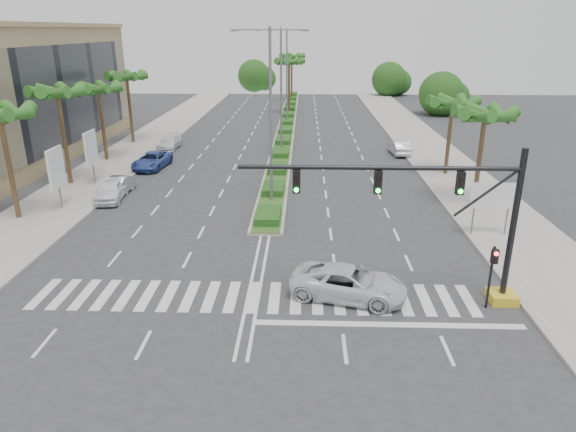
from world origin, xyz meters
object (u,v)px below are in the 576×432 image
car_parked_a (111,190)px  car_parked_b (117,186)px  car_parked_d (170,143)px  car_crossing (349,283)px  car_parked_c (152,160)px  car_right (399,147)px

car_parked_a → car_parked_b: size_ratio=1.10×
car_parked_d → car_crossing: 35.20m
car_parked_a → car_parked_d: (0.00, 17.19, -0.10)m
car_parked_a → car_parked_c: (0.41, 9.21, -0.04)m
car_parked_a → car_right: 28.18m
car_parked_d → car_crossing: size_ratio=0.83×
car_parked_a → car_parked_b: bearing=84.1°
car_parked_a → car_parked_d: bearing=84.1°
car_parked_a → car_crossing: bearing=-46.7°
car_parked_b → car_right: car_right is taller
car_crossing → car_right: 30.34m
car_parked_a → car_parked_c: car_parked_a is taller
car_parked_c → car_parked_d: size_ratio=1.14×
car_parked_b → car_parked_d: (0.00, 15.94, -0.01)m
car_parked_c → car_right: (23.19, 6.19, -0.00)m
car_right → car_crossing: bearing=72.2°
car_crossing → car_parked_c: bearing=49.3°
car_parked_c → car_right: bearing=20.7°
car_parked_b → car_parked_c: (0.41, 7.96, 0.05)m
car_crossing → car_parked_d: bearing=42.5°
car_parked_b → car_crossing: bearing=-37.5°
car_parked_a → car_parked_b: (0.00, 1.26, -0.09)m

